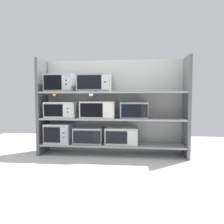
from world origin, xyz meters
name	(u,v)px	position (x,y,z in m)	size (l,w,h in m)	color
ground	(104,175)	(0.00, -1.00, -0.01)	(6.41, 6.00, 0.02)	silver
back_panel	(113,106)	(0.00, 0.24, 0.82)	(2.61, 0.04, 1.65)	#B2B2AD
upright_left	(42,107)	(-1.23, 0.00, 0.82)	(0.05, 0.44, 1.65)	#5B5B5E
upright_right	(187,107)	(1.23, 0.00, 0.82)	(0.05, 0.44, 1.65)	#5B5B5E
shelf_0	(112,145)	(0.00, 0.00, 0.18)	(2.41, 0.44, 0.03)	#99999E
microwave_0	(60,133)	(-0.93, 0.00, 0.36)	(0.44, 0.44, 0.34)	#B0B3BE
microwave_1	(89,135)	(-0.41, 0.00, 0.33)	(0.49, 0.34, 0.27)	#B2B9C1
microwave_2	(122,136)	(0.17, 0.00, 0.33)	(0.54, 0.38, 0.28)	#B7BEB7
shelf_1	(112,119)	(0.00, 0.00, 0.62)	(2.41, 0.44, 0.03)	#99999E
microwave_3	(62,110)	(-0.88, 0.00, 0.77)	(0.53, 0.39, 0.27)	silver
microwave_4	(98,110)	(-0.24, 0.00, 0.78)	(0.57, 0.41, 0.28)	silver
microwave_5	(134,110)	(0.38, 0.00, 0.77)	(0.45, 0.37, 0.27)	#B9B3BB
shelf_2	(112,93)	(0.00, 0.00, 1.07)	(2.41, 0.44, 0.03)	#99999E
microwave_6	(60,83)	(-0.90, 0.00, 1.23)	(0.49, 0.36, 0.30)	#BCBABF
microwave_7	(95,83)	(-0.30, 0.00, 1.23)	(0.56, 0.37, 0.30)	#A2A6A3
price_tag_0	(54,95)	(-0.93, -0.23, 1.03)	(0.05, 0.00, 0.04)	orange
price_tag_1	(91,95)	(-0.32, -0.23, 1.03)	(0.06, 0.00, 0.04)	white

